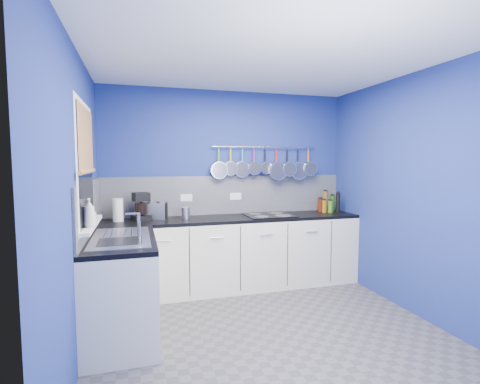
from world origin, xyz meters
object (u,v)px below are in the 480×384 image
toaster (154,211)px  canister (186,213)px  soap_bottle_b (90,216)px  paper_towel (118,210)px  hob (269,215)px  soap_bottle_a (89,213)px  coffee_maker (141,206)px

toaster → canister: 0.39m
soap_bottle_b → toaster: 1.33m
paper_towel → hob: size_ratio=0.45×
canister → hob: (1.05, -0.04, -0.06)m
soap_bottle_a → canister: (0.94, 1.15, -0.20)m
soap_bottle_a → toaster: bearing=65.9°
soap_bottle_a → paper_towel: (0.16, 1.18, -0.14)m
toaster → canister: (0.37, -0.11, -0.03)m
soap_bottle_a → soap_bottle_b: (0.00, 0.06, -0.03)m
toaster → canister: toaster is taller
toaster → hob: toaster is taller
soap_bottle_b → coffee_maker: coffee_maker is taller
toaster → hob: (1.43, -0.15, -0.09)m
soap_bottle_b → paper_towel: (0.16, 1.12, -0.10)m
soap_bottle_b → paper_towel: 1.13m
coffee_maker → canister: 0.52m
soap_bottle_b → hob: (1.99, 1.04, -0.23)m
soap_bottle_a → toaster: soap_bottle_a is taller
hob → soap_bottle_a: bearing=-150.9°
canister → hob: canister is taller
paper_towel → toaster: (0.40, 0.08, -0.03)m
soap_bottle_b → coffee_maker: size_ratio=0.53×
coffee_maker → hob: (1.57, -0.08, -0.16)m
coffee_maker → toaster: 0.17m
soap_bottle_b → toaster: size_ratio=0.57×
soap_bottle_a → soap_bottle_b: soap_bottle_a is taller
soap_bottle_b → canister: size_ratio=1.24×
soap_bottle_a → hob: 2.29m
coffee_maker → toaster: size_ratio=1.08×
soap_bottle_b → canister: soap_bottle_b is taller
toaster → hob: 1.44m
soap_bottle_b → hob: 2.26m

